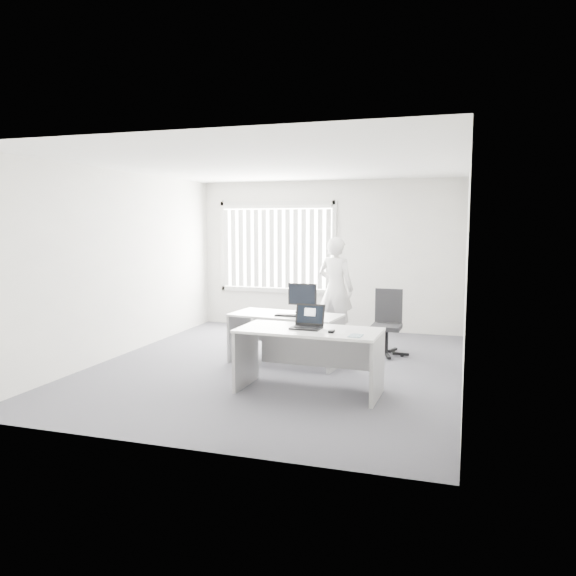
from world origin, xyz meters
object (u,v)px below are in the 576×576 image
(desk_near, at_px, (309,347))
(desk_far, at_px, (286,328))
(office_chair, at_px, (387,335))
(laptop, at_px, (306,317))
(person, at_px, (336,289))
(monitor, at_px, (302,298))

(desk_near, xyz_separation_m, desk_far, (-0.69, 1.25, -0.04))
(office_chair, xyz_separation_m, laptop, (-0.66, -2.21, 0.60))
(office_chair, bearing_deg, laptop, -105.31)
(laptop, bearing_deg, person, 98.22)
(person, distance_m, monitor, 1.61)
(desk_far, distance_m, person, 1.89)
(desk_near, xyz_separation_m, laptop, (-0.04, 0.00, 0.35))
(person, relative_size, monitor, 4.17)
(office_chair, height_order, person, person)
(office_chair, relative_size, laptop, 2.80)
(desk_near, relative_size, laptop, 4.77)
(desk_far, xyz_separation_m, person, (0.32, 1.82, 0.37))
(office_chair, relative_size, person, 0.56)
(desk_near, bearing_deg, monitor, 110.95)
(office_chair, bearing_deg, monitor, -145.79)
(person, bearing_deg, office_chair, 154.25)
(desk_near, relative_size, monitor, 4.01)
(desk_far, xyz_separation_m, office_chair, (1.32, 0.96, -0.20))
(desk_far, relative_size, monitor, 3.85)
(office_chair, relative_size, monitor, 2.35)
(desk_far, relative_size, office_chair, 1.64)
(desk_far, bearing_deg, office_chair, 42.73)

